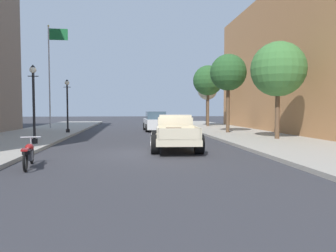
% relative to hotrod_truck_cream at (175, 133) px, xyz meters
% --- Properties ---
extents(ground_plane, '(140.00, 140.00, 0.00)m').
position_rel_hotrod_truck_cream_xyz_m(ground_plane, '(-1.42, -1.32, -0.75)').
color(ground_plane, '#333338').
extents(sidewalk_right, '(5.50, 64.00, 0.15)m').
position_rel_hotrod_truck_cream_xyz_m(sidewalk_right, '(5.83, -1.32, -0.68)').
color(sidewalk_right, '#9E998E').
rests_on(sidewalk_right, ground).
extents(hotrod_truck_cream, '(2.43, 5.03, 1.58)m').
position_rel_hotrod_truck_cream_xyz_m(hotrod_truck_cream, '(0.00, 0.00, 0.00)').
color(hotrod_truck_cream, beige).
rests_on(hotrod_truck_cream, ground).
extents(motorcycle_parked, '(0.65, 2.10, 0.93)m').
position_rel_hotrod_truck_cream_xyz_m(motorcycle_parked, '(-5.20, -4.03, -0.31)').
color(motorcycle_parked, black).
rests_on(motorcycle_parked, ground).
extents(car_background_white, '(1.97, 4.35, 1.65)m').
position_rel_hotrod_truck_cream_xyz_m(car_background_white, '(0.07, 12.28, 0.01)').
color(car_background_white, silver).
rests_on(car_background_white, ground).
extents(street_lamp_near, '(0.50, 0.32, 3.85)m').
position_rel_hotrod_truck_cream_xyz_m(street_lamp_near, '(-6.71, 1.79, 1.63)').
color(street_lamp_near, black).
rests_on(street_lamp_near, sidewalk_left).
extents(street_lamp_far, '(0.50, 0.32, 3.85)m').
position_rel_hotrod_truck_cream_xyz_m(street_lamp_far, '(-6.57, 9.33, 1.63)').
color(street_lamp_far, black).
rests_on(street_lamp_far, sidewalk_left).
extents(flagpole, '(1.74, 0.16, 9.16)m').
position_rel_hotrod_truck_cream_xyz_m(flagpole, '(-8.98, 15.09, 5.02)').
color(flagpole, '#B2B2B7').
rests_on(flagpole, sidewalk_left).
extents(street_tree_nearest, '(3.11, 3.11, 5.52)m').
position_rel_hotrod_truck_cream_xyz_m(street_tree_nearest, '(6.33, 2.88, 3.34)').
color(street_tree_nearest, brown).
rests_on(street_tree_nearest, sidewalk_right).
extents(street_tree_second, '(2.63, 2.63, 5.67)m').
position_rel_hotrod_truck_cream_xyz_m(street_tree_second, '(5.03, 8.00, 3.72)').
color(street_tree_second, brown).
rests_on(street_tree_second, sidewalk_right).
extents(street_tree_third, '(3.00, 3.00, 6.08)m').
position_rel_hotrod_truck_cream_xyz_m(street_tree_third, '(5.72, 16.76, 3.95)').
color(street_tree_third, brown).
rests_on(street_tree_third, sidewalk_right).
extents(street_tree_farthest, '(2.09, 2.09, 4.81)m').
position_rel_hotrod_truck_cream_xyz_m(street_tree_farthest, '(6.31, 19.45, 3.11)').
color(street_tree_farthest, brown).
rests_on(street_tree_farthest, sidewalk_right).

